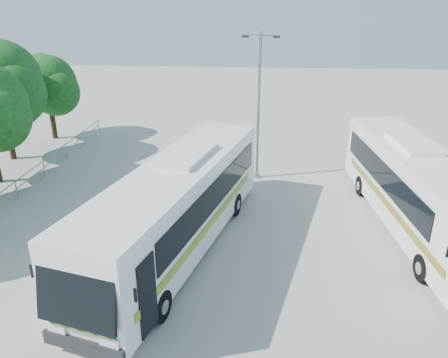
# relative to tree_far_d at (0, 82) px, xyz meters

# --- Properties ---
(ground) EXTENTS (100.00, 100.00, 0.00)m
(ground) POSITION_rel_tree_far_d_xyz_m (13.31, -8.80, -4.82)
(ground) COLOR #A2A29D
(ground) RESTS_ON ground
(kerb_divider) EXTENTS (0.40, 16.00, 0.15)m
(kerb_divider) POSITION_rel_tree_far_d_xyz_m (11.01, -6.80, -4.74)
(kerb_divider) COLOR #B2B2AD
(kerb_divider) RESTS_ON ground
(railing) EXTENTS (0.06, 22.00, 1.00)m
(railing) POSITION_rel_tree_far_d_xyz_m (3.31, -4.80, -4.08)
(railing) COLOR gray
(railing) RESTS_ON ground
(tree_far_d) EXTENTS (5.62, 5.30, 7.33)m
(tree_far_d) POSITION_rel_tree_far_d_xyz_m (0.00, 0.00, 0.00)
(tree_far_d) COLOR #382314
(tree_far_d) RESTS_ON ground
(tree_far_e) EXTENTS (4.54, 4.28, 5.92)m
(tree_far_e) POSITION_rel_tree_far_d_xyz_m (0.68, 4.50, -0.93)
(tree_far_e) COLOR #382314
(tree_far_e) RESTS_ON ground
(coach_main) EXTENTS (5.69, 13.11, 3.57)m
(coach_main) POSITION_rel_tree_far_d_xyz_m (12.30, -9.83, -2.86)
(coach_main) COLOR silver
(coach_main) RESTS_ON ground
(coach_adjacent) EXTENTS (3.58, 12.61, 3.45)m
(coach_adjacent) POSITION_rel_tree_far_d_xyz_m (22.13, -7.24, -2.92)
(coach_adjacent) COLOR white
(coach_adjacent) RESTS_ON ground
(lamppost) EXTENTS (1.93, 0.41, 7.88)m
(lamppost) POSITION_rel_tree_far_d_xyz_m (15.31, -1.90, -0.47)
(lamppost) COLOR gray
(lamppost) RESTS_ON ground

